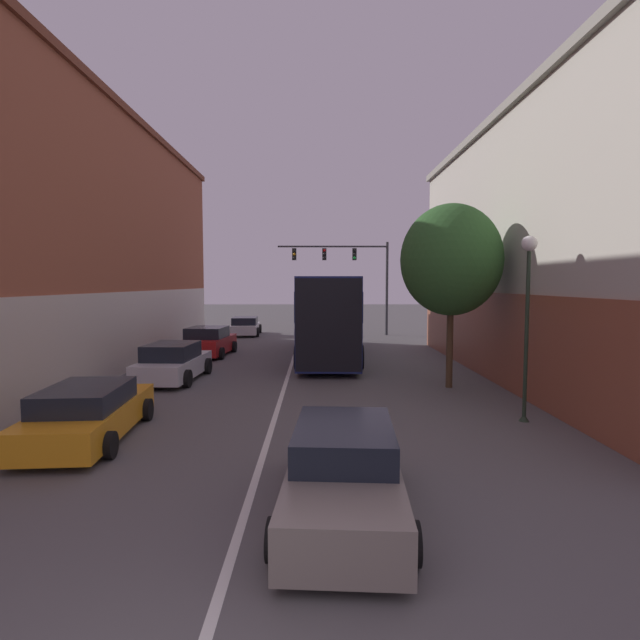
{
  "coord_description": "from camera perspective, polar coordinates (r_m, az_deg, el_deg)",
  "views": [
    {
      "loc": [
        1.12,
        -2.99,
        3.55
      ],
      "look_at": [
        1.24,
        18.32,
        1.96
      ],
      "focal_mm": 28.0,
      "sensor_mm": 36.0,
      "label": 1
    }
  ],
  "objects": [
    {
      "name": "traffic_signal_gantry",
      "position": [
        34.0,
        3.5,
        6.16
      ],
      "size": [
        7.49,
        0.36,
        6.31
      ],
      "color": "#333338",
      "rests_on": "ground_plane"
    },
    {
      "name": "building_left_brick",
      "position": [
        22.3,
        -30.69,
        8.42
      ],
      "size": [
        7.41,
        29.06,
        10.58
      ],
      "color": "#995138",
      "rests_on": "ground_plane"
    },
    {
      "name": "lane_center_line",
      "position": [
        20.79,
        -3.43,
        -5.57
      ],
      "size": [
        0.14,
        46.93,
        0.01
      ],
      "color": "silver",
      "rests_on": "ground_plane"
    },
    {
      "name": "parked_car_left_near",
      "position": [
        12.66,
        -24.91,
        -9.61
      ],
      "size": [
        2.24,
        4.69,
        1.25
      ],
      "rotation": [
        0.0,
        0.0,
        1.64
      ],
      "color": "orange",
      "rests_on": "ground_plane"
    },
    {
      "name": "street_lamp",
      "position": [
        13.64,
        22.64,
        2.27
      ],
      "size": [
        0.39,
        0.39,
        4.73
      ],
      "color": "#233323",
      "rests_on": "ground_plane"
    },
    {
      "name": "parked_car_left_mid",
      "position": [
        25.0,
        -12.66,
        -2.46
      ],
      "size": [
        2.37,
        4.02,
        1.42
      ],
      "rotation": [
        0.0,
        0.0,
        1.49
      ],
      "color": "red",
      "rests_on": "ground_plane"
    },
    {
      "name": "parked_car_left_far",
      "position": [
        18.96,
        -16.43,
        -4.7
      ],
      "size": [
        2.16,
        4.23,
        1.38
      ],
      "rotation": [
        0.0,
        0.0,
        1.52
      ],
      "color": "silver",
      "rests_on": "ground_plane"
    },
    {
      "name": "bus",
      "position": [
        24.07,
        1.09,
        0.85
      ],
      "size": [
        3.1,
        12.01,
        3.79
      ],
      "rotation": [
        0.0,
        0.0,
        1.54
      ],
      "color": "navy",
      "rests_on": "ground_plane"
    },
    {
      "name": "hatchback_foreground",
      "position": [
        8.04,
        2.75,
        -17.0
      ],
      "size": [
        2.12,
        4.43,
        1.33
      ],
      "rotation": [
        0.0,
        0.0,
        1.51
      ],
      "color": "slate",
      "rests_on": "ground_plane"
    },
    {
      "name": "parked_car_left_distant",
      "position": [
        34.38,
        -8.54,
        -0.72
      ],
      "size": [
        2.19,
        4.13,
        1.23
      ],
      "rotation": [
        0.0,
        0.0,
        1.62
      ],
      "color": "silver",
      "rests_on": "ground_plane"
    },
    {
      "name": "building_right_storefront",
      "position": [
        21.37,
        31.17,
        7.29
      ],
      "size": [
        9.85,
        20.96,
        9.57
      ],
      "color": "#B7B2A3",
      "rests_on": "ground_plane"
    },
    {
      "name": "street_tree_near",
      "position": [
        17.36,
        14.77,
        6.63
      ],
      "size": [
        3.39,
        3.05,
        6.19
      ],
      "color": "#4C3823",
      "rests_on": "ground_plane"
    }
  ]
}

